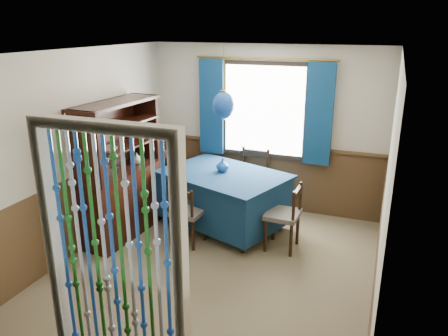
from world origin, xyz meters
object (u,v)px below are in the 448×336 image
at_px(bowl_shelf, 108,150).
at_px(vase_sideboard, 137,158).
at_px(sideboard, 122,190).
at_px(dining_table, 224,196).
at_px(chair_left, 178,178).
at_px(chair_right, 285,215).
at_px(vase_table, 223,166).
at_px(chair_near, 186,213).
at_px(chair_far, 251,180).
at_px(pendant_lamp, 224,105).

xyz_separation_m(bowl_shelf, vase_sideboard, (0.00, 0.63, -0.28)).
bearing_deg(sideboard, dining_table, 31.76).
xyz_separation_m(chair_left, bowl_shelf, (-0.29, -1.28, 0.77)).
height_order(chair_left, chair_right, chair_left).
xyz_separation_m(vase_table, vase_sideboard, (-1.13, -0.40, 0.11)).
distance_m(vase_table, bowl_shelf, 1.58).
bearing_deg(chair_near, vase_sideboard, 164.56).
relative_size(chair_far, pendant_lamp, 1.04).
relative_size(chair_left, vase_sideboard, 5.81).
bearing_deg(pendant_lamp, chair_near, -111.95).
height_order(dining_table, chair_far, chair_far).
distance_m(chair_far, bowl_shelf, 2.26).
xyz_separation_m(chair_left, sideboard, (-0.35, -0.97, 0.12)).
xyz_separation_m(chair_near, vase_table, (0.23, 0.73, 0.45)).
distance_m(bowl_shelf, vase_sideboard, 0.69).
xyz_separation_m(vase_table, bowl_shelf, (-1.13, -1.03, 0.39)).
xyz_separation_m(sideboard, vase_table, (1.19, 0.72, 0.26)).
distance_m(chair_far, sideboard, 1.95).
height_order(chair_left, pendant_lamp, pendant_lamp).
bearing_deg(chair_far, dining_table, 75.24).
distance_m(dining_table, chair_far, 0.69).
bearing_deg(chair_right, pendant_lamp, 72.83).
xyz_separation_m(dining_table, chair_near, (-0.27, -0.66, -0.02)).
height_order(pendant_lamp, vase_sideboard, pendant_lamp).
relative_size(dining_table, bowl_shelf, 8.58).
bearing_deg(sideboard, chair_near, 3.52).
bearing_deg(chair_far, chair_right, 130.01).
distance_m(chair_near, chair_far, 1.40).
xyz_separation_m(chair_left, pendant_lamp, (0.88, -0.31, 1.24)).
height_order(sideboard, pendant_lamp, pendant_lamp).
distance_m(chair_near, bowl_shelf, 1.27).
bearing_deg(chair_left, sideboard, 6.31).
relative_size(dining_table, chair_right, 2.25).
bearing_deg(chair_left, vase_table, 99.98).
xyz_separation_m(chair_near, chair_left, (-0.61, 0.97, 0.07)).
relative_size(chair_near, chair_right, 0.94).
height_order(dining_table, bowl_shelf, bowl_shelf).
bearing_deg(sideboard, vase_table, 34.95).
relative_size(chair_near, sideboard, 0.45).
relative_size(chair_right, bowl_shelf, 3.82).
distance_m(dining_table, pendant_lamp, 1.29).
distance_m(dining_table, chair_left, 0.93).
bearing_deg(sideboard, chair_left, 73.71).
height_order(pendant_lamp, vase_table, pendant_lamp).
bearing_deg(chair_left, bowl_shelf, 13.38).
distance_m(chair_right, pendant_lamp, 1.64).
distance_m(pendant_lamp, vase_sideboard, 1.43).
height_order(chair_far, chair_right, chair_far).
relative_size(sideboard, vase_table, 10.82).
relative_size(vase_table, vase_sideboard, 1.02).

